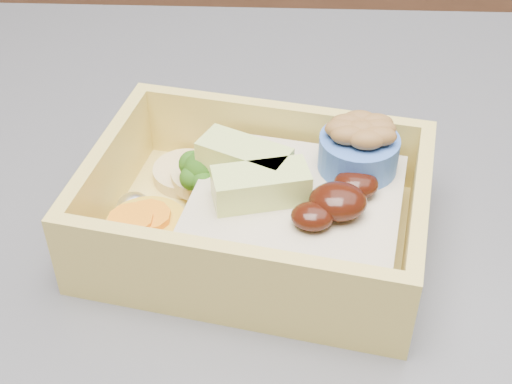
{
  "coord_description": "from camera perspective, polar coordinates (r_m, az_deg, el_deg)",
  "views": [
    {
      "loc": [
        0.02,
        -0.32,
        1.23
      ],
      "look_at": [
        0.01,
        -0.0,
        0.96
      ],
      "focal_mm": 50.0,
      "sensor_mm": 36.0,
      "label": 1
    }
  ],
  "objects": [
    {
      "name": "bento_box",
      "position": [
        0.43,
        0.95,
        -1.22
      ],
      "size": [
        0.22,
        0.18,
        0.07
      ],
      "rotation": [
        0.0,
        0.0,
        -0.2
      ],
      "color": "#E4C85E",
      "rests_on": "island"
    }
  ]
}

